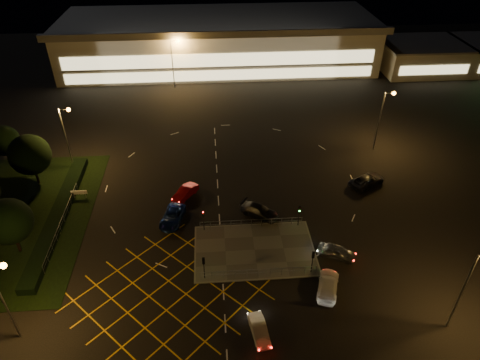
{
  "coord_description": "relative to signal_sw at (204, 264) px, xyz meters",
  "views": [
    {
      "loc": [
        -2.51,
        -38.69,
        36.56
      ],
      "look_at": [
        1.14,
        9.9,
        2.0
      ],
      "focal_mm": 32.0,
      "sensor_mm": 36.0,
      "label": 1
    }
  ],
  "objects": [
    {
      "name": "car_approach_white",
      "position": [
        13.25,
        -2.56,
        -1.62
      ],
      "size": [
        3.67,
        5.58,
        1.5
      ],
      "primitive_type": "imported",
      "rotation": [
        0.0,
        0.0,
        2.81
      ],
      "color": "#BCBCBC",
      "rests_on": "ground"
    },
    {
      "name": "car_queue_white",
      "position": [
        5.26,
        -7.52,
        -1.7
      ],
      "size": [
        2.01,
        4.21,
        1.33
      ],
      "primitive_type": "imported",
      "rotation": [
        0.0,
        0.0,
        0.15
      ],
      "color": "silver",
      "rests_on": "ground"
    },
    {
      "name": "signal_sw",
      "position": [
        0.0,
        0.0,
        0.0
      ],
      "size": [
        0.28,
        0.3,
        3.15
      ],
      "rotation": [
        0.0,
        0.0,
        3.14
      ],
      "color": "black",
      "rests_on": "pedestrian_island"
    },
    {
      "name": "car_far_dkgrey",
      "position": [
        7.28,
        10.45,
        -1.61
      ],
      "size": [
        5.49,
        4.65,
        1.51
      ],
      "primitive_type": "imported",
      "rotation": [
        0.0,
        0.0,
        0.98
      ],
      "color": "black",
      "rests_on": "ground"
    },
    {
      "name": "streetlight_se",
      "position": [
        24.44,
        -8.01,
        4.2
      ],
      "size": [
        1.78,
        0.56,
        10.03
      ],
      "color": "slate",
      "rests_on": "ground"
    },
    {
      "name": "signal_ne",
      "position": [
        12.0,
        7.99,
        0.0
      ],
      "size": [
        0.28,
        0.3,
        3.15
      ],
      "color": "black",
      "rests_on": "pedestrian_island"
    },
    {
      "name": "streetlight_far_left",
      "position": [
        -5.56,
        53.99,
        4.2
      ],
      "size": [
        1.78,
        0.56,
        10.03
      ],
      "color": "slate",
      "rests_on": "ground"
    },
    {
      "name": "tree_c",
      "position": [
        -24.0,
        19.99,
        2.59
      ],
      "size": [
        5.76,
        5.76,
        7.84
      ],
      "color": "black",
      "rests_on": "ground"
    },
    {
      "name": "tree_d",
      "position": [
        -30.0,
        25.99,
        1.65
      ],
      "size": [
        4.68,
        4.68,
        6.37
      ],
      "color": "black",
      "rests_on": "ground"
    },
    {
      "name": "streetlight_sw",
      "position": [
        -17.56,
        -6.01,
        4.2
      ],
      "size": [
        1.78,
        0.56,
        10.03
      ],
      "color": "slate",
      "rests_on": "ground"
    },
    {
      "name": "supermarket",
      "position": [
        4.0,
        67.95,
        2.95
      ],
      "size": [
        72.0,
        26.5,
        10.5
      ],
      "color": "beige",
      "rests_on": "ground"
    },
    {
      "name": "grass_verge",
      "position": [
        -24.0,
        11.99,
        -2.33
      ],
      "size": [
        18.0,
        30.0,
        0.08
      ],
      "primitive_type": "cube",
      "color": "black",
      "rests_on": "ground"
    },
    {
      "name": "hedge",
      "position": [
        -19.0,
        11.99,
        -1.87
      ],
      "size": [
        2.0,
        26.0,
        1.0
      ],
      "primitive_type": "cube",
      "color": "black",
      "rests_on": "ground"
    },
    {
      "name": "ground",
      "position": [
        4.0,
        5.99,
        -2.37
      ],
      "size": [
        180.0,
        180.0,
        0.0
      ],
      "primitive_type": "plane",
      "color": "black",
      "rests_on": "ground"
    },
    {
      "name": "car_left_blue",
      "position": [
        -4.06,
        10.12,
        -1.63
      ],
      "size": [
        3.6,
        5.74,
        1.48
      ],
      "primitive_type": "imported",
      "rotation": [
        0.0,
        0.0,
        6.05
      ],
      "color": "navy",
      "rests_on": "ground"
    },
    {
      "name": "streetlight_far_right",
      "position": [
        34.44,
        55.99,
        4.2
      ],
      "size": [
        1.78,
        0.56,
        10.03
      ],
      "color": "slate",
      "rests_on": "ground"
    },
    {
      "name": "signal_se",
      "position": [
        12.0,
        0.0,
        0.0
      ],
      "size": [
        0.28,
        0.3,
        3.15
      ],
      "rotation": [
        0.0,
        0.0,
        3.14
      ],
      "color": "black",
      "rests_on": "pedestrian_island"
    },
    {
      "name": "tree_e",
      "position": [
        -22.0,
        5.99,
        2.28
      ],
      "size": [
        5.4,
        5.4,
        7.35
      ],
      "color": "black",
      "rests_on": "ground"
    },
    {
      "name": "car_circ_red",
      "position": [
        -2.57,
        15.24,
        -1.63
      ],
      "size": [
        3.89,
        4.53,
        1.47
      ],
      "primitive_type": "imported",
      "rotation": [
        0.0,
        0.0,
        5.65
      ],
      "color": "maroon",
      "rests_on": "ground"
    },
    {
      "name": "signal_nw",
      "position": [
        0.0,
        7.99,
        0.0
      ],
      "size": [
        0.28,
        0.3,
        3.15
      ],
      "color": "black",
      "rests_on": "pedestrian_island"
    },
    {
      "name": "retail_unit_a",
      "position": [
        50.0,
        59.97,
        0.85
      ],
      "size": [
        18.8,
        14.8,
        6.35
      ],
      "color": "beige",
      "rests_on": "ground"
    },
    {
      "name": "pedestrian_island",
      "position": [
        6.0,
        3.99,
        -2.31
      ],
      "size": [
        14.0,
        9.0,
        0.12
      ],
      "primitive_type": "cube",
      "color": "#4C4944",
      "rests_on": "ground"
    },
    {
      "name": "streetlight_ne",
      "position": [
        28.44,
        25.99,
        4.2
      ],
      "size": [
        1.78,
        0.56,
        10.03
      ],
      "color": "slate",
      "rests_on": "ground"
    },
    {
      "name": "streetlight_nw",
      "position": [
        -19.56,
        23.99,
        4.2
      ],
      "size": [
        1.78,
        0.56,
        10.03
      ],
      "color": "slate",
      "rests_on": "ground"
    },
    {
      "name": "car_east_grey",
      "position": [
        23.54,
        16.08,
        -1.6
      ],
      "size": [
        6.09,
        4.97,
        1.54
      ],
      "primitive_type": "imported",
      "rotation": [
        0.0,
        0.0,
        2.09
      ],
      "color": "black",
      "rests_on": "ground"
    },
    {
      "name": "car_right_silver",
      "position": [
        15.5,
        2.31,
        -1.61
      ],
      "size": [
        4.78,
        3.64,
        1.52
      ],
      "primitive_type": "imported",
      "rotation": [
        0.0,
        0.0,
        1.09
      ],
      "color": "#9DA0A4",
      "rests_on": "ground"
    }
  ]
}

